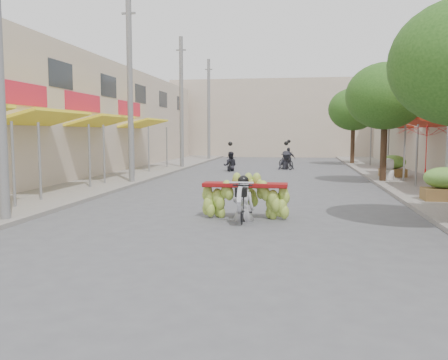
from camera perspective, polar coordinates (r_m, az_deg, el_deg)
ground at (r=8.06m, az=-3.75°, el=-10.39°), size 120.00×120.00×0.00m
sidewalk_left at (r=24.27m, az=-12.17°, el=0.48°), size 4.00×60.00×0.12m
sidewalk_right at (r=23.27m, az=22.00°, el=-0.03°), size 4.00×60.00×0.12m
shophouse_row_left at (r=25.52m, az=-23.74°, el=6.99°), size 9.77×40.00×6.00m
far_building at (r=45.60m, az=6.80°, el=7.31°), size 20.00×6.00×7.00m
utility_pole_mid at (r=20.88m, az=-11.24°, el=10.56°), size 0.60×0.24×8.00m
utility_pole_far at (r=29.48m, az=-5.14°, el=9.22°), size 0.60×0.24×8.00m
utility_pole_back at (r=38.26m, az=-1.84°, el=8.44°), size 0.60×0.24×8.00m
street_tree_mid at (r=21.92m, az=18.84°, el=9.50°), size 3.40×3.40×5.25m
street_tree_far at (r=33.79m, az=15.32°, el=8.18°), size 3.40×3.40×5.25m
produce_crate_mid at (r=16.26m, az=24.89°, el=-0.16°), size 1.20×0.88×1.16m
produce_crate_far at (r=24.02m, az=19.66°, el=1.79°), size 1.20×0.88×1.16m
banana_motorbike at (r=12.13m, az=2.44°, el=-1.71°), size 2.20×1.86×1.92m
market_umbrella at (r=18.02m, az=23.38°, el=6.29°), size 2.77×2.77×1.91m
pedestrian at (r=22.50m, az=19.20°, el=2.50°), size 1.10×1.02×1.93m
bg_motorbike_a at (r=27.37m, az=0.76°, el=2.71°), size 0.81×1.44×1.95m
bg_motorbike_b at (r=28.77m, az=7.47°, el=2.97°), size 1.27×1.57×1.95m
bg_motorbike_c at (r=35.09m, az=7.79°, el=3.43°), size 1.01×1.44×1.95m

